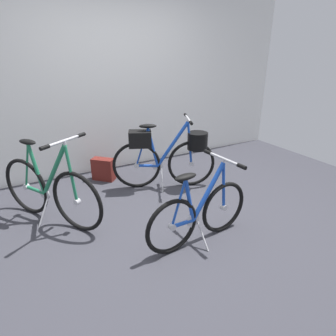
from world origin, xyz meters
TOP-DOWN VIEW (x-y plane):
  - ground_plane at (0.00, 0.00)m, footprint 6.01×6.01m
  - back_wall at (0.00, 1.84)m, footprint 6.01×0.10m
  - folding_bike_foreground at (0.02, -0.40)m, footprint 1.15×0.53m
  - display_bike_left at (0.34, 0.79)m, footprint 1.24×0.66m
  - display_bike_right at (-1.14, 0.64)m, footprint 0.80×1.17m
  - backpack_on_floor at (-0.34, 1.42)m, footprint 0.32×0.32m

SIDE VIEW (x-z plane):
  - ground_plane at x=0.00m, z-range 0.00..0.00m
  - backpack_on_floor at x=-0.34m, z-range 0.00..0.31m
  - folding_bike_foreground at x=0.02m, z-range -0.09..0.72m
  - display_bike_right at x=-1.14m, z-range -0.12..0.84m
  - display_bike_left at x=0.34m, z-range 0.01..0.94m
  - back_wall at x=0.00m, z-range 0.00..3.17m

